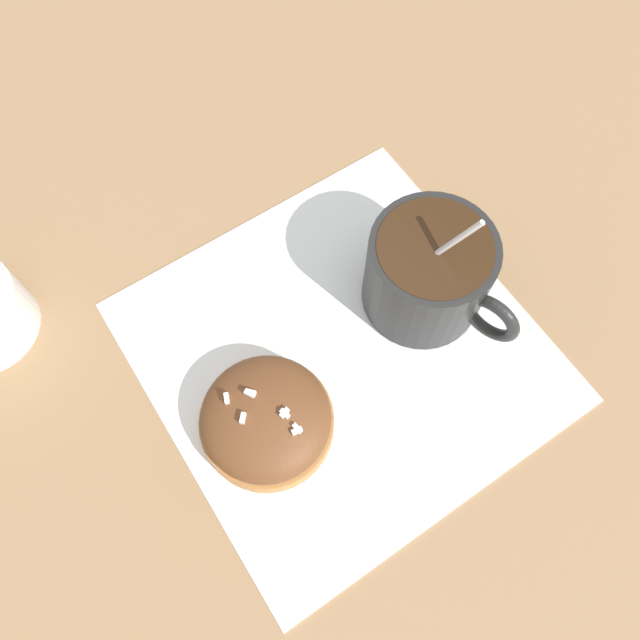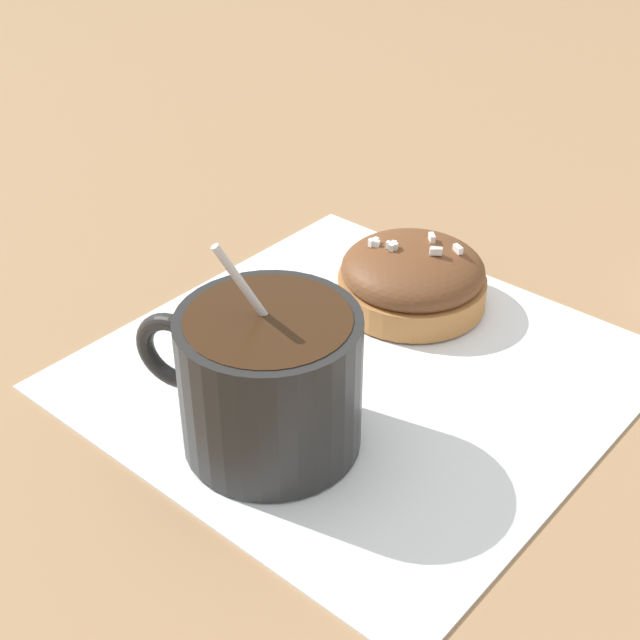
{
  "view_description": "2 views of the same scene",
  "coord_description": "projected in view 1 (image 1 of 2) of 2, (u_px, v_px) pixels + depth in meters",
  "views": [
    {
      "loc": [
        0.11,
        0.12,
        0.44
      ],
      "look_at": [
        0.01,
        -0.02,
        0.04
      ],
      "focal_mm": 35.0,
      "sensor_mm": 36.0,
      "label": 1
    },
    {
      "loc": [
        -0.33,
        -0.23,
        0.31
      ],
      "look_at": [
        -0.02,
        0.01,
        0.04
      ],
      "focal_mm": 50.0,
      "sensor_mm": 36.0,
      "label": 2
    }
  ],
  "objects": [
    {
      "name": "frosted_pastry",
      "position": [
        266.0,
        420.0,
        0.42
      ],
      "size": [
        0.09,
        0.09,
        0.04
      ],
      "color": "#B2753D",
      "rests_on": "paper_napkin"
    },
    {
      "name": "coffee_cup",
      "position": [
        433.0,
        276.0,
        0.44
      ],
      "size": [
        0.09,
        0.12,
        0.11
      ],
      "color": "black",
      "rests_on": "paper_napkin"
    },
    {
      "name": "paper_napkin",
      "position": [
        341.0,
        351.0,
        0.47
      ],
      "size": [
        0.29,
        0.29,
        0.0
      ],
      "color": "white",
      "rests_on": "ground_plane"
    },
    {
      "name": "ground_plane",
      "position": [
        341.0,
        352.0,
        0.47
      ],
      "size": [
        3.0,
        3.0,
        0.0
      ],
      "primitive_type": "plane",
      "color": "#93704C"
    }
  ]
}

